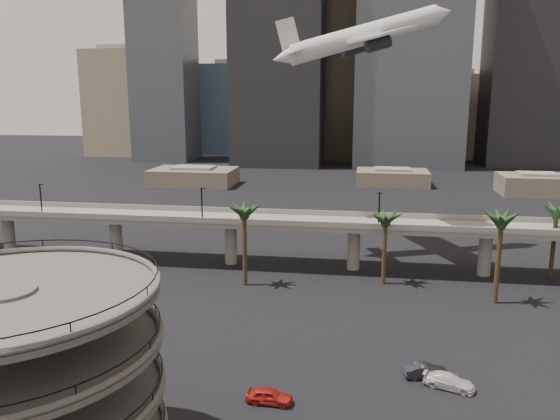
% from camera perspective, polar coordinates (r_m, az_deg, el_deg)
% --- Properties ---
extents(parking_ramp, '(22.20, 22.20, 17.35)m').
position_cam_1_polar(parking_ramp, '(46.70, -26.12, -14.91)').
color(parking_ramp, '#454340').
rests_on(parking_ramp, ground).
extents(overpass, '(130.00, 9.30, 14.70)m').
position_cam_1_polar(overpass, '(96.20, 1.19, -1.70)').
color(overpass, slate).
rests_on(overpass, ground).
extents(palm_trees, '(54.40, 18.40, 14.00)m').
position_cam_1_polar(palm_trees, '(87.67, 14.59, -0.78)').
color(palm_trees, '#44351D').
rests_on(palm_trees, ground).
extents(low_buildings, '(135.00, 27.50, 6.80)m').
position_cam_1_polar(low_buildings, '(182.10, 7.00, 3.25)').
color(low_buildings, brown).
rests_on(low_buildings, ground).
extents(skyline, '(269.00, 86.00, 115.71)m').
position_cam_1_polar(skyline, '(255.10, 9.72, 14.49)').
color(skyline, gray).
rests_on(skyline, ground).
extents(airborne_jet, '(34.00, 31.25, 12.98)m').
position_cam_1_polar(airborne_jet, '(104.90, 8.79, 17.55)').
color(airborne_jet, silver).
rests_on(airborne_jet, ground).
extents(car_a, '(4.71, 2.08, 1.58)m').
position_cam_1_polar(car_a, '(57.05, -1.14, -18.84)').
color(car_a, red).
rests_on(car_a, ground).
extents(car_b, '(4.99, 2.48, 1.57)m').
position_cam_1_polar(car_b, '(63.38, 15.01, -15.94)').
color(car_b, '#242228').
rests_on(car_b, ground).
extents(car_c, '(5.62, 3.70, 1.51)m').
position_cam_1_polar(car_c, '(62.11, 17.27, -16.72)').
color(car_c, silver).
rests_on(car_c, ground).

